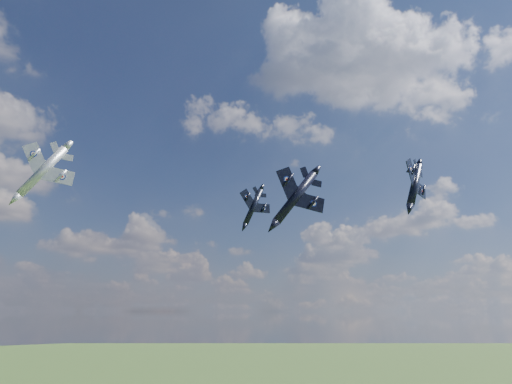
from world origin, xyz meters
TOP-DOWN VIEW (x-y plane):
  - jet_lead_navy at (8.88, 10.79)m, footprint 16.33×19.44m
  - jet_right_navy at (18.50, -7.69)m, footprint 11.93×14.72m
  - jet_high_navy at (18.22, 35.39)m, footprint 11.18×14.16m
  - jet_left_silver at (-31.56, 23.65)m, footprint 12.93×15.65m

SIDE VIEW (x-z plane):
  - jet_lead_navy at x=8.88m, z-range 77.14..87.22m
  - jet_right_navy at x=18.50m, z-range 78.58..85.98m
  - jet_left_silver at x=-31.56m, z-range 78.93..86.87m
  - jet_high_navy at x=18.22m, z-range 82.42..88.93m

